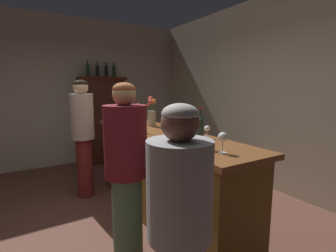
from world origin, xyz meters
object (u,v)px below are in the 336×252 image
object	(u,v)px
flower_arrangement	(152,113)
display_bottle_center	(106,70)
display_bottle_midleft	(97,70)
display_bottle_midright	(114,70)
wine_bottle_merlot	(200,131)
patron_near_entrance	(83,133)
wine_bottle_rose	(138,119)
wine_glass_spare	(138,120)
cheese_plate	(139,124)
patron_in_grey	(127,167)
display_cabinet	(104,119)
display_bottle_left	(88,69)
bar_counter	(161,173)
patron_by_cabinet	(179,226)
wine_glass_front	(223,138)
wine_bottle_syrah	(175,120)
wine_bottle_chardonnay	(138,112)
wine_glass_mid	(207,129)
wine_glass_rear	(139,118)

from	to	relation	value
flower_arrangement	display_bottle_center	distance (m)	2.27
display_bottle_midleft	display_bottle_midright	bearing A→B (deg)	0.00
wine_bottle_merlot	patron_near_entrance	bearing A→B (deg)	106.30
wine_bottle_rose	flower_arrangement	size ratio (longest dim) A/B	0.85
wine_glass_spare	cheese_plate	world-z (taller)	wine_glass_spare
wine_bottle_rose	patron_in_grey	size ratio (longest dim) A/B	0.21
wine_bottle_rose	display_bottle_center	xyz separation A→B (m)	(0.42, 2.46, 0.72)
display_cabinet	display_bottle_left	world-z (taller)	display_bottle_left
bar_counter	display_bottle_midright	bearing A→B (deg)	82.17
flower_arrangement	patron_by_cabinet	size ratio (longest dim) A/B	0.27
wine_bottle_merlot	display_bottle_center	distance (m)	3.55
wine_glass_front	display_bottle_center	xyz separation A→B (m)	(0.26, 3.71, 0.74)
display_cabinet	wine_bottle_syrah	xyz separation A→B (m)	(0.05, -2.68, 0.26)
display_bottle_left	display_bottle_midleft	world-z (taller)	display_bottle_left
display_bottle_midright	wine_glass_front	bearing A→B (deg)	-96.58
wine_bottle_rose	wine_bottle_chardonnay	xyz separation A→B (m)	(0.45, 0.99, -0.01)
wine_glass_mid	cheese_plate	world-z (taller)	wine_glass_mid
display_bottle_midleft	display_bottle_left	bearing A→B (deg)	180.00
cheese_plate	patron_in_grey	bearing A→B (deg)	-119.88
bar_counter	flower_arrangement	size ratio (longest dim) A/B	6.95
display_bottle_left	patron_near_entrance	xyz separation A→B (m)	(-0.49, -1.54, -0.99)
flower_arrangement	display_bottle_left	bearing A→B (deg)	97.46
wine_glass_rear	patron_near_entrance	world-z (taller)	patron_near_entrance
wine_bottle_syrah	flower_arrangement	xyz separation A→B (m)	(-0.04, 0.51, 0.05)
wine_bottle_chardonnay	display_bottle_center	xyz separation A→B (m)	(-0.02, 1.47, 0.73)
wine_bottle_rose	wine_glass_mid	distance (m)	0.85
wine_glass_front	wine_glass_spare	distance (m)	1.47
wine_glass_front	display_bottle_midleft	world-z (taller)	display_bottle_midleft
wine_bottle_syrah	wine_glass_spare	distance (m)	0.52
flower_arrangement	display_bottle_midright	bearing A→B (deg)	83.24
wine_bottle_rose	wine_glass_front	size ratio (longest dim) A/B	1.98
wine_bottle_syrah	wine_glass_rear	distance (m)	0.60
display_cabinet	wine_glass_rear	world-z (taller)	display_cabinet
wine_bottle_merlot	wine_bottle_chardonnay	bearing A→B (deg)	80.72
flower_arrangement	wine_glass_rear	bearing A→B (deg)	165.08
wine_bottle_rose	wine_bottle_chardonnay	distance (m)	1.09
flower_arrangement	display_bottle_midleft	world-z (taller)	display_bottle_midleft
cheese_plate	wine_bottle_syrah	bearing A→B (deg)	-78.76
wine_bottle_merlot	wine_glass_front	xyz separation A→B (m)	(0.04, -0.24, -0.03)
display_bottle_center	wine_glass_mid	bearing A→B (deg)	-89.81
bar_counter	wine_bottle_rose	size ratio (longest dim) A/B	8.21
wine_bottle_syrah	wine_glass_mid	xyz separation A→B (m)	(0.06, -0.52, -0.03)
flower_arrangement	patron_by_cabinet	bearing A→B (deg)	-113.66
wine_bottle_merlot	patron_in_grey	size ratio (longest dim) A/B	0.22
wine_glass_front	wine_glass_spare	world-z (taller)	wine_glass_front
display_cabinet	display_bottle_center	bearing A→B (deg)	0.00
bar_counter	wine_bottle_merlot	size ratio (longest dim) A/B	7.94
wine_glass_front	patron_near_entrance	bearing A→B (deg)	105.62
cheese_plate	display_bottle_left	size ratio (longest dim) A/B	0.50
wine_glass_front	patron_by_cabinet	world-z (taller)	patron_by_cabinet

